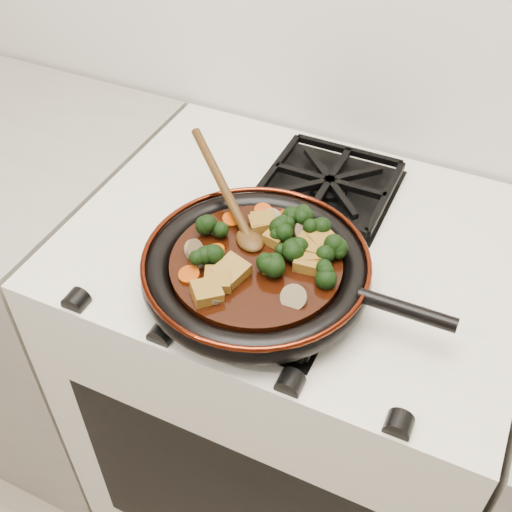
% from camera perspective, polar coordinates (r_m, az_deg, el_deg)
% --- Properties ---
extents(stove, '(0.76, 0.60, 0.90)m').
position_cam_1_polar(stove, '(1.42, 3.02, -11.86)').
color(stove, silver).
rests_on(stove, ground).
extents(burner_grate_front, '(0.23, 0.23, 0.03)m').
position_cam_1_polar(burner_grate_front, '(0.98, 0.83, -2.81)').
color(burner_grate_front, black).
rests_on(burner_grate_front, stove).
extents(burner_grate_back, '(0.23, 0.23, 0.03)m').
position_cam_1_polar(burner_grate_back, '(1.17, 6.52, 6.30)').
color(burner_grate_back, black).
rests_on(burner_grate_back, stove).
extents(skillet, '(0.47, 0.35, 0.05)m').
position_cam_1_polar(skillet, '(0.96, 0.11, -1.15)').
color(skillet, black).
rests_on(skillet, burner_grate_front).
extents(braising_sauce, '(0.26, 0.26, 0.02)m').
position_cam_1_polar(braising_sauce, '(0.96, 0.00, -0.90)').
color(braising_sauce, black).
rests_on(braising_sauce, skillet).
extents(tofu_cube_0, '(0.05, 0.06, 0.03)m').
position_cam_1_polar(tofu_cube_0, '(0.93, -2.19, -1.41)').
color(tofu_cube_0, brown).
rests_on(tofu_cube_0, braising_sauce).
extents(tofu_cube_1, '(0.05, 0.05, 0.03)m').
position_cam_1_polar(tofu_cube_1, '(1.00, 0.54, 2.85)').
color(tofu_cube_1, brown).
rests_on(tofu_cube_1, braising_sauce).
extents(tofu_cube_2, '(0.05, 0.05, 0.03)m').
position_cam_1_polar(tofu_cube_2, '(0.95, 4.99, -0.12)').
color(tofu_cube_2, brown).
rests_on(tofu_cube_2, braising_sauce).
extents(tofu_cube_3, '(0.04, 0.04, 0.02)m').
position_cam_1_polar(tofu_cube_3, '(0.98, 1.83, 1.66)').
color(tofu_cube_3, brown).
rests_on(tofu_cube_3, braising_sauce).
extents(tofu_cube_4, '(0.04, 0.04, 0.03)m').
position_cam_1_polar(tofu_cube_4, '(0.97, 4.74, 0.82)').
color(tofu_cube_4, brown).
rests_on(tofu_cube_4, braising_sauce).
extents(tofu_cube_5, '(0.06, 0.06, 0.03)m').
position_cam_1_polar(tofu_cube_5, '(0.90, -4.40, -3.28)').
color(tofu_cube_5, brown).
rests_on(tofu_cube_5, braising_sauce).
extents(tofu_cube_6, '(0.05, 0.05, 0.03)m').
position_cam_1_polar(tofu_cube_6, '(0.92, -3.37, -2.16)').
color(tofu_cube_6, brown).
rests_on(tofu_cube_6, braising_sauce).
extents(tofu_cube_7, '(0.04, 0.04, 0.02)m').
position_cam_1_polar(tofu_cube_7, '(0.94, 4.54, -0.67)').
color(tofu_cube_7, brown).
rests_on(tofu_cube_7, braising_sauce).
extents(tofu_cube_8, '(0.06, 0.05, 0.03)m').
position_cam_1_polar(tofu_cube_8, '(0.97, 6.14, 1.04)').
color(tofu_cube_8, brown).
rests_on(tofu_cube_8, braising_sauce).
extents(tofu_cube_9, '(0.05, 0.05, 0.02)m').
position_cam_1_polar(tofu_cube_9, '(1.01, 0.65, 2.99)').
color(tofu_cube_9, brown).
rests_on(tofu_cube_9, braising_sauce).
extents(broccoli_floret_0, '(0.09, 0.09, 0.07)m').
position_cam_1_polar(broccoli_floret_0, '(1.01, 3.96, 3.37)').
color(broccoli_floret_0, black).
rests_on(broccoli_floret_0, braising_sauce).
extents(broccoli_floret_1, '(0.08, 0.08, 0.07)m').
position_cam_1_polar(broccoli_floret_1, '(1.00, -3.47, 2.67)').
color(broccoli_floret_1, black).
rests_on(broccoli_floret_1, braising_sauce).
extents(broccoli_floret_2, '(0.08, 0.08, 0.06)m').
position_cam_1_polar(broccoli_floret_2, '(0.98, 2.60, 1.98)').
color(broccoli_floret_2, black).
rests_on(broccoli_floret_2, braising_sauce).
extents(broccoli_floret_3, '(0.07, 0.07, 0.07)m').
position_cam_1_polar(broccoli_floret_3, '(0.99, 5.61, 2.11)').
color(broccoli_floret_3, black).
rests_on(broccoli_floret_3, braising_sauce).
extents(broccoli_floret_4, '(0.09, 0.09, 0.07)m').
position_cam_1_polar(broccoli_floret_4, '(0.93, 5.71, -1.43)').
color(broccoli_floret_4, black).
rests_on(broccoli_floret_4, braising_sauce).
extents(broccoli_floret_5, '(0.07, 0.07, 0.07)m').
position_cam_1_polar(broccoli_floret_5, '(0.94, -4.34, -0.56)').
color(broccoli_floret_5, black).
rests_on(broccoli_floret_5, braising_sauce).
extents(broccoli_floret_6, '(0.07, 0.07, 0.06)m').
position_cam_1_polar(broccoli_floret_6, '(0.95, 3.02, 0.43)').
color(broccoli_floret_6, black).
rests_on(broccoli_floret_6, braising_sauce).
extents(broccoli_floret_7, '(0.08, 0.09, 0.07)m').
position_cam_1_polar(broccoli_floret_7, '(0.93, 0.87, -0.99)').
color(broccoli_floret_7, black).
rests_on(broccoli_floret_7, braising_sauce).
extents(broccoli_floret_8, '(0.08, 0.08, 0.05)m').
position_cam_1_polar(broccoli_floret_8, '(0.96, 6.58, 0.16)').
color(broccoli_floret_8, black).
rests_on(broccoli_floret_8, braising_sauce).
extents(carrot_coin_0, '(0.03, 0.03, 0.02)m').
position_cam_1_polar(carrot_coin_0, '(1.02, 2.61, 3.50)').
color(carrot_coin_0, '#AA3904').
rests_on(carrot_coin_0, braising_sauce).
extents(carrot_coin_1, '(0.03, 0.03, 0.01)m').
position_cam_1_polar(carrot_coin_1, '(0.93, -5.96, -1.69)').
color(carrot_coin_1, '#AA3904').
rests_on(carrot_coin_1, braising_sauce).
extents(carrot_coin_2, '(0.03, 0.03, 0.02)m').
position_cam_1_polar(carrot_coin_2, '(1.02, 2.37, 3.40)').
color(carrot_coin_2, '#AA3904').
rests_on(carrot_coin_2, braising_sauce).
extents(carrot_coin_3, '(0.03, 0.03, 0.01)m').
position_cam_1_polar(carrot_coin_3, '(0.96, -3.63, 0.45)').
color(carrot_coin_3, '#AA3904').
rests_on(carrot_coin_3, braising_sauce).
extents(carrot_coin_4, '(0.03, 0.03, 0.02)m').
position_cam_1_polar(carrot_coin_4, '(1.02, -2.27, 3.22)').
color(carrot_coin_4, '#AA3904').
rests_on(carrot_coin_4, braising_sauce).
extents(carrot_coin_5, '(0.03, 0.03, 0.02)m').
position_cam_1_polar(carrot_coin_5, '(1.03, 0.65, 3.97)').
color(carrot_coin_5, '#AA3904').
rests_on(carrot_coin_5, braising_sauce).
extents(mushroom_slice_0, '(0.04, 0.05, 0.03)m').
position_cam_1_polar(mushroom_slice_0, '(0.99, 4.28, 2.19)').
color(mushroom_slice_0, brown).
rests_on(mushroom_slice_0, braising_sauce).
extents(mushroom_slice_1, '(0.04, 0.04, 0.03)m').
position_cam_1_polar(mushroom_slice_1, '(0.90, 3.38, -3.69)').
color(mushroom_slice_1, brown).
rests_on(mushroom_slice_1, braising_sauce).
extents(mushroom_slice_2, '(0.03, 0.03, 0.03)m').
position_cam_1_polar(mushroom_slice_2, '(0.97, -5.53, 0.55)').
color(mushroom_slice_2, brown).
rests_on(mushroom_slice_2, braising_sauce).
extents(mushroom_slice_3, '(0.04, 0.04, 0.02)m').
position_cam_1_polar(mushroom_slice_3, '(0.90, -3.79, -3.45)').
color(mushroom_slice_3, brown).
rests_on(mushroom_slice_3, braising_sauce).
extents(mushroom_slice_4, '(0.04, 0.04, 0.02)m').
position_cam_1_polar(mushroom_slice_4, '(1.02, 1.39, 3.42)').
color(mushroom_slice_4, brown).
rests_on(mushroom_slice_4, braising_sauce).
extents(wooden_spoon, '(0.13, 0.12, 0.23)m').
position_cam_1_polar(wooden_spoon, '(1.01, -2.01, 4.35)').
color(wooden_spoon, '#3F270D').
rests_on(wooden_spoon, braising_sauce).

